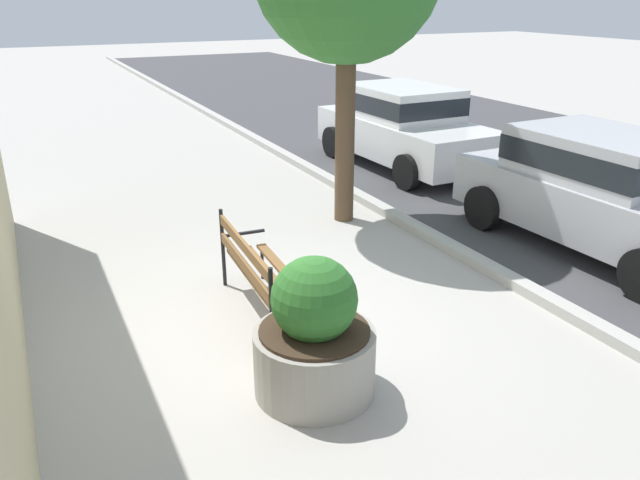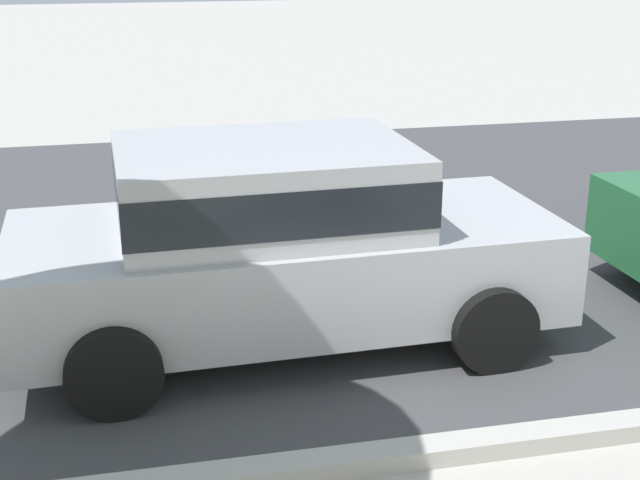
# 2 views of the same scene
# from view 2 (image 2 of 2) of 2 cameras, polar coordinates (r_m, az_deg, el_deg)

# --- Properties ---
(street_surface) EXTENTS (60.00, 9.00, 0.01)m
(street_surface) POSITION_cam_2_polar(r_m,az_deg,el_deg) (9.48, -5.97, 0.66)
(street_surface) COLOR #424244
(street_surface) RESTS_ON ground
(curb_stone) EXTENTS (60.00, 0.20, 0.12)m
(curb_stone) POSITION_cam_2_polar(r_m,az_deg,el_deg) (5.34, 0.11, -14.35)
(curb_stone) COLOR #B2AFA8
(curb_stone) RESTS_ON ground
(parked_car_silver) EXTENTS (4.15, 2.01, 1.56)m
(parked_car_silver) POSITION_cam_2_polar(r_m,az_deg,el_deg) (6.64, -2.68, 0.12)
(parked_car_silver) COLOR #B7B7BC
(parked_car_silver) RESTS_ON ground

